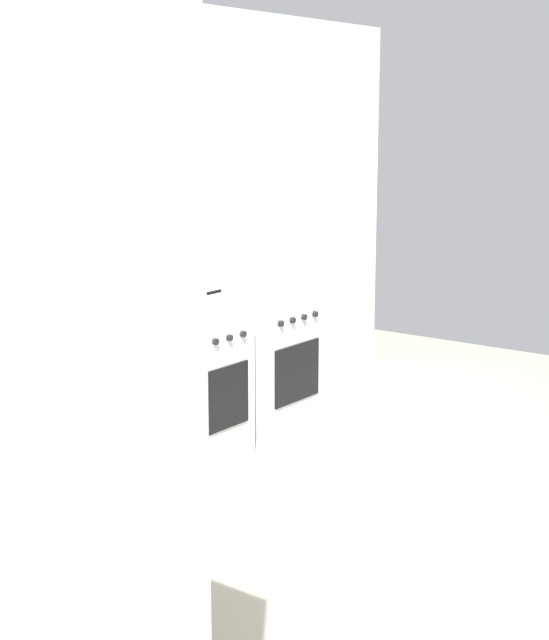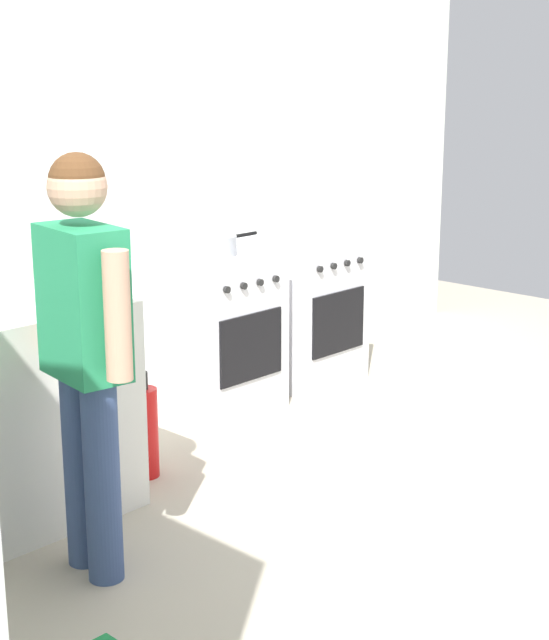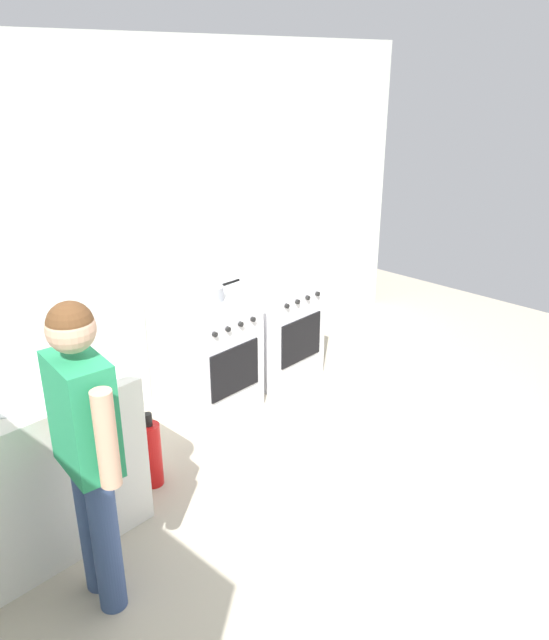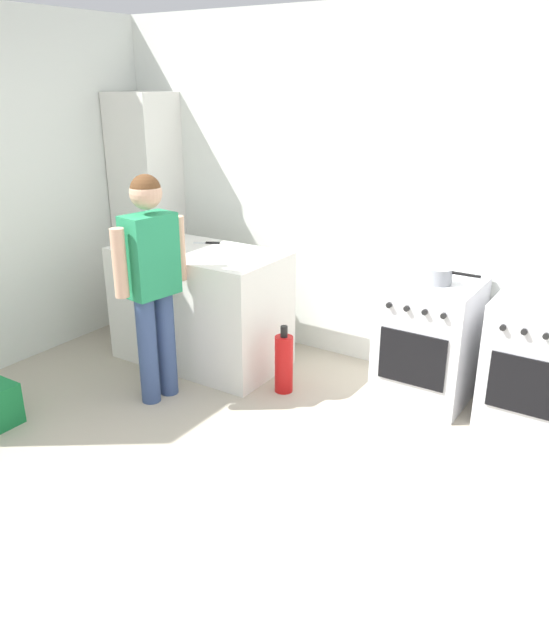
% 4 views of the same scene
% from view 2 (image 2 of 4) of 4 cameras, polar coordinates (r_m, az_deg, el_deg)
% --- Properties ---
extents(ground_plane, '(8.00, 8.00, 0.00)m').
position_cam_2_polar(ground_plane, '(4.26, 7.72, -10.99)').
color(ground_plane, '#ADA38E').
extents(back_wall, '(6.00, 0.10, 2.60)m').
position_cam_2_polar(back_wall, '(5.25, -9.47, 8.57)').
color(back_wall, silver).
rests_on(back_wall, ground).
extents(oven_left, '(0.60, 0.62, 0.85)m').
position_cam_2_polar(oven_left, '(5.35, -3.68, -0.70)').
color(oven_left, silver).
rests_on(oven_left, ground).
extents(oven_right, '(0.59, 0.62, 0.85)m').
position_cam_2_polar(oven_right, '(5.84, 1.46, 0.63)').
color(oven_right, silver).
rests_on(oven_right, ground).
extents(pot, '(0.35, 0.17, 0.10)m').
position_cam_2_polar(pot, '(5.24, -3.09, 4.36)').
color(pot, gray).
rests_on(pot, oven_left).
extents(person, '(0.25, 0.57, 1.55)m').
position_cam_2_polar(person, '(3.50, -10.99, -0.86)').
color(person, '#384C7A').
rests_on(person, ground).
extents(fire_extinguisher, '(0.13, 0.13, 0.50)m').
position_cam_2_polar(fire_extinguisher, '(4.52, -7.59, -6.44)').
color(fire_extinguisher, red).
rests_on(fire_extinguisher, ground).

